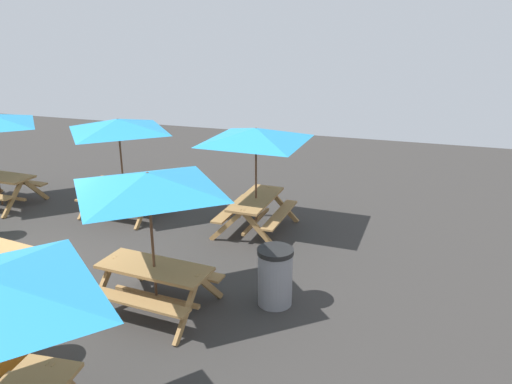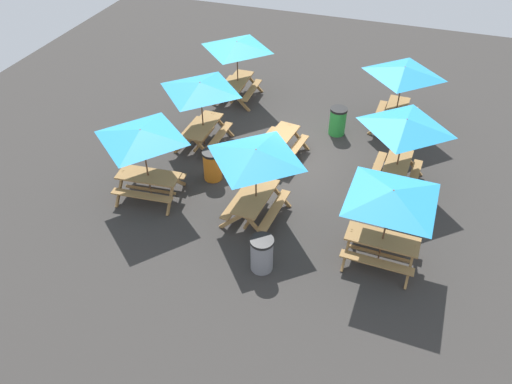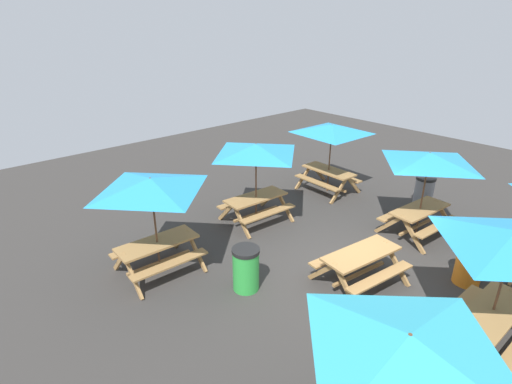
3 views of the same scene
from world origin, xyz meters
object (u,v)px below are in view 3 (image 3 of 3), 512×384
picnic_table_3 (361,260)px  trash_bin_orange (470,263)px  picnic_table_5 (152,192)px  picnic_table_6 (406,357)px  picnic_table_4 (512,248)px  trash_bin_green (246,269)px  picnic_table_0 (256,155)px  picnic_table_2 (428,164)px  picnic_table_1 (331,134)px  trash_bin_gray (424,192)px

picnic_table_3 → trash_bin_orange: size_ratio=2.00×
picnic_table_5 → picnic_table_6: size_ratio=1.00×
picnic_table_4 → trash_bin_orange: 2.42m
trash_bin_green → trash_bin_orange: bearing=-39.4°
picnic_table_6 → trash_bin_green: (1.21, 4.10, -1.49)m
picnic_table_0 → picnic_table_4: same height
picnic_table_6 → trash_bin_orange: picnic_table_6 is taller
picnic_table_0 → picnic_table_2: bearing=-47.8°
picnic_table_2 → trash_bin_green: (-5.00, 1.25, -1.49)m
picnic_table_0 → trash_bin_orange: size_ratio=2.38×
picnic_table_1 → picnic_table_2: size_ratio=1.21×
picnic_table_0 → picnic_table_6: 7.22m
picnic_table_1 → picnic_table_6: size_ratio=1.21×
picnic_table_0 → picnic_table_2: (2.73, -3.47, 0.00)m
picnic_table_4 → trash_bin_orange: picnic_table_4 is taller
picnic_table_5 → trash_bin_gray: (7.82, -2.32, -1.49)m
picnic_table_1 → trash_bin_green: picnic_table_1 is taller
picnic_table_4 → picnic_table_5: bearing=119.5°
picnic_table_3 → picnic_table_4: bearing=-79.2°
picnic_table_3 → trash_bin_gray: (4.77, 1.00, -0.07)m
picnic_table_1 → picnic_table_6: (-6.75, -6.35, 0.00)m
picnic_table_4 → picnic_table_6: bearing=-178.3°
picnic_table_2 → trash_bin_gray: picnic_table_2 is taller
picnic_table_4 → trash_bin_green: 4.83m
picnic_table_1 → picnic_table_2: same height
picnic_table_2 → picnic_table_5: bearing=158.0°
picnic_table_4 → trash_bin_green: (-2.13, 4.07, -1.49)m
picnic_table_2 → picnic_table_6: size_ratio=1.00×
picnic_table_6 → trash_bin_gray: (7.97, 3.61, -1.49)m
trash_bin_orange → picnic_table_4: bearing=-148.3°
picnic_table_2 → picnic_table_4: 4.03m
picnic_table_3 → picnic_table_1: bearing=54.1°
trash_bin_green → picnic_table_2: bearing=-14.0°
trash_bin_orange → trash_bin_gray: size_ratio=1.00×
trash_bin_orange → picnic_table_0: bearing=105.5°
picnic_table_4 → trash_bin_gray: picnic_table_4 is taller
picnic_table_1 → picnic_table_3: bearing=138.7°
trash_bin_gray → picnic_table_2: bearing=-156.8°
trash_bin_green → picnic_table_5: bearing=120.1°
picnic_table_3 → picnic_table_0: bearing=93.3°
picnic_table_3 → picnic_table_5: 4.72m
picnic_table_3 → trash_bin_gray: trash_bin_gray is taller
picnic_table_1 → picnic_table_3: picnic_table_1 is taller
picnic_table_0 → picnic_table_5: size_ratio=1.00×
picnic_table_0 → trash_bin_orange: bearing=-70.6°
trash_bin_gray → picnic_table_0: bearing=148.9°
trash_bin_gray → picnic_table_6: bearing=-155.6°
picnic_table_0 → picnic_table_1: bearing=4.3°
picnic_table_1 → picnic_table_5: size_ratio=1.21×
picnic_table_2 → picnic_table_0: bearing=133.1°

